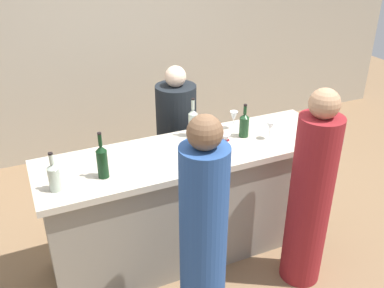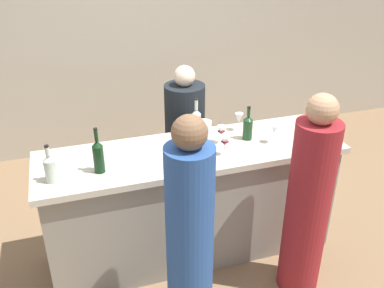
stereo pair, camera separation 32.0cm
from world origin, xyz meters
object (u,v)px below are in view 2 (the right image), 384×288
(water_pitcher, at_px, (204,131))
(wine_bottle_leftmost_clear_pale, at_px, (50,168))
(wine_glass_near_right, at_px, (221,131))
(wine_bottle_second_left_dark_green, at_px, (98,156))
(person_left_guest, at_px, (190,239))
(wine_glass_near_left, at_px, (225,142))
(person_right_guest, at_px, (185,144))
(wine_glass_near_center, at_px, (274,130))
(wine_glass_far_left, at_px, (239,119))
(wine_bottle_center_clear_pale, at_px, (196,122))
(person_center_guest, at_px, (308,205))
(wine_bottle_second_right_olive_green, at_px, (248,127))

(water_pitcher, bearing_deg, wine_bottle_leftmost_clear_pale, -167.99)
(wine_glass_near_right, bearing_deg, wine_bottle_leftmost_clear_pale, -171.85)
(wine_bottle_second_left_dark_green, relative_size, water_pitcher, 1.93)
(wine_bottle_second_left_dark_green, relative_size, person_left_guest, 0.21)
(wine_glass_near_left, relative_size, wine_glass_near_right, 1.07)
(wine_glass_near_left, height_order, person_right_guest, person_right_guest)
(wine_bottle_leftmost_clear_pale, relative_size, person_left_guest, 0.17)
(wine_bottle_leftmost_clear_pale, xyz_separation_m, person_left_guest, (0.79, -0.59, -0.33))
(wine_bottle_leftmost_clear_pale, height_order, wine_glass_near_right, wine_bottle_leftmost_clear_pale)
(wine_glass_near_right, bearing_deg, person_right_guest, 98.28)
(wine_bottle_second_left_dark_green, bearing_deg, person_right_guest, 43.39)
(wine_glass_near_center, distance_m, wine_glass_near_right, 0.41)
(wine_glass_far_left, bearing_deg, person_left_guest, -127.56)
(wine_bottle_center_clear_pale, bearing_deg, wine_bottle_second_left_dark_green, -157.94)
(water_pitcher, distance_m, person_right_guest, 0.74)
(wine_glass_near_right, distance_m, person_center_guest, 0.86)
(wine_glass_near_center, bearing_deg, wine_glass_near_right, 162.70)
(wine_glass_near_left, height_order, wine_glass_near_center, wine_glass_near_left)
(wine_glass_far_left, height_order, person_left_guest, person_left_guest)
(wine_glass_near_left, xyz_separation_m, wine_glass_near_right, (0.05, 0.19, -0.01))
(wine_glass_far_left, distance_m, water_pitcher, 0.36)
(wine_bottle_second_right_olive_green, xyz_separation_m, wine_glass_near_center, (0.17, -0.12, 0.00))
(wine_bottle_second_right_olive_green, distance_m, wine_glass_near_right, 0.23)
(wine_bottle_second_right_olive_green, xyz_separation_m, wine_glass_near_right, (-0.23, -0.00, -0.00))
(wine_bottle_leftmost_clear_pale, xyz_separation_m, water_pitcher, (1.18, 0.25, -0.02))
(wine_bottle_center_clear_pale, height_order, wine_glass_near_right, wine_bottle_center_clear_pale)
(wine_glass_near_center, height_order, person_right_guest, person_right_guest)
(person_center_guest, bearing_deg, wine_bottle_leftmost_clear_pale, 71.13)
(person_center_guest, relative_size, person_right_guest, 1.12)
(wine_glass_near_center, height_order, person_center_guest, person_center_guest)
(wine_glass_near_right, xyz_separation_m, person_center_guest, (0.41, -0.68, -0.33))
(wine_bottle_second_left_dark_green, distance_m, wine_glass_near_center, 1.37)
(wine_bottle_second_right_olive_green, xyz_separation_m, person_right_guest, (-0.33, 0.67, -0.44))
(wine_glass_near_center, bearing_deg, wine_bottle_leftmost_clear_pale, -177.88)
(wine_glass_near_center, xyz_separation_m, water_pitcher, (-0.51, 0.19, -0.02))
(person_left_guest, height_order, person_right_guest, person_left_guest)
(wine_bottle_second_left_dark_green, distance_m, wine_bottle_center_clear_pale, 0.89)
(water_pitcher, bearing_deg, person_right_guest, 88.00)
(person_left_guest, bearing_deg, wine_bottle_second_right_olive_green, -36.47)
(wine_glass_near_center, bearing_deg, wine_glass_near_left, -171.11)
(wine_bottle_center_clear_pale, xyz_separation_m, water_pitcher, (0.03, -0.11, -0.04))
(wine_bottle_leftmost_clear_pale, relative_size, person_right_guest, 0.19)
(wine_glass_near_center, xyz_separation_m, person_right_guest, (-0.49, 0.79, -0.44))
(person_left_guest, xyz_separation_m, person_center_guest, (0.92, 0.10, -0.01))
(person_center_guest, bearing_deg, wine_glass_near_left, 40.54)
(wine_bottle_leftmost_clear_pale, relative_size, wine_glass_near_left, 1.76)
(person_left_guest, bearing_deg, person_right_guest, -8.98)
(person_right_guest, bearing_deg, water_pitcher, -19.53)
(wine_bottle_second_left_dark_green, distance_m, wine_bottle_second_right_olive_green, 1.21)
(wine_bottle_leftmost_clear_pale, distance_m, wine_glass_near_right, 1.31)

